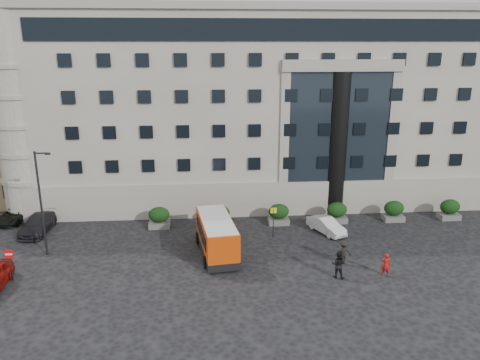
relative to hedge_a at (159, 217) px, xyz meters
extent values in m
plane|color=black|center=(4.00, -7.80, -0.93)|extent=(120.00, 120.00, 0.00)
cube|color=gray|center=(10.00, 14.20, 8.07)|extent=(44.00, 24.00, 18.00)
cylinder|color=black|center=(16.00, 2.50, 5.57)|extent=(1.80, 1.80, 13.00)
cube|color=#83664C|center=(-23.00, 30.20, 10.07)|extent=(13.00, 13.00, 22.00)
cube|color=#555452|center=(0.00, 0.00, -0.68)|extent=(1.80, 1.20, 0.50)
ellipsoid|color=black|center=(0.00, 0.00, 0.24)|extent=(1.80, 1.26, 1.34)
cube|color=#555452|center=(5.20, 0.00, -0.68)|extent=(1.80, 1.20, 0.50)
ellipsoid|color=black|center=(5.20, 0.00, 0.24)|extent=(1.80, 1.26, 1.34)
cube|color=#555452|center=(10.40, 0.00, -0.68)|extent=(1.80, 1.20, 0.50)
ellipsoid|color=black|center=(10.40, 0.00, 0.24)|extent=(1.80, 1.26, 1.34)
cube|color=#555452|center=(15.60, 0.00, -0.68)|extent=(1.80, 1.20, 0.50)
ellipsoid|color=black|center=(15.60, 0.00, 0.24)|extent=(1.80, 1.26, 1.34)
cube|color=#555452|center=(20.80, 0.00, -0.68)|extent=(1.80, 1.20, 0.50)
ellipsoid|color=black|center=(20.80, 0.00, 0.24)|extent=(1.80, 1.26, 1.34)
cube|color=#555452|center=(26.00, 0.00, -0.68)|extent=(1.80, 1.20, 0.50)
ellipsoid|color=black|center=(26.00, 0.00, 0.24)|extent=(1.80, 1.26, 1.34)
cylinder|color=#262628|center=(-8.00, -4.80, 3.07)|extent=(0.16, 0.16, 8.00)
cylinder|color=#262628|center=(-7.55, -4.80, 6.92)|extent=(0.90, 0.12, 0.12)
cube|color=black|center=(-7.10, -4.80, 6.87)|extent=(0.35, 0.18, 0.14)
cylinder|color=#262628|center=(9.50, -2.80, 0.32)|extent=(0.08, 0.08, 2.50)
cube|color=yellow|center=(9.50, -2.80, 1.37)|extent=(0.50, 0.06, 0.45)
cylinder|color=#262628|center=(-9.00, -8.80, 0.17)|extent=(0.08, 0.08, 2.20)
cylinder|color=red|center=(-9.00, -8.86, 1.07)|extent=(0.64, 0.05, 0.64)
cube|color=white|center=(-9.00, -8.90, 1.07)|extent=(0.45, 0.04, 0.10)
cube|color=#C83C09|center=(4.78, -5.63, 0.73)|extent=(3.13, 6.90, 2.21)
cube|color=black|center=(4.78, -5.63, -0.48)|extent=(3.17, 6.95, 0.55)
cube|color=black|center=(4.78, -5.63, 0.93)|extent=(3.00, 5.46, 1.00)
cube|color=silver|center=(4.78, -5.63, 1.78)|extent=(2.97, 6.56, 0.18)
cylinder|color=black|center=(3.92, -7.89, -0.48)|extent=(0.39, 0.93, 0.90)
cylinder|color=black|center=(6.18, -7.60, -0.48)|extent=(0.39, 0.93, 0.90)
cylinder|color=black|center=(3.37, -3.67, -0.48)|extent=(0.39, 0.93, 0.90)
cylinder|color=black|center=(5.63, -3.37, -0.48)|extent=(0.39, 0.93, 0.90)
cube|color=maroon|center=(-8.18, 10.19, 0.47)|extent=(2.67, 3.58, 2.25)
cube|color=maroon|center=(-7.72, 7.90, 0.11)|extent=(2.22, 1.80, 1.53)
cube|color=black|center=(-7.59, 7.28, 0.42)|extent=(1.70, 0.46, 0.72)
cylinder|color=black|center=(-8.70, 7.79, -0.55)|extent=(0.38, 0.79, 0.76)
cylinder|color=black|center=(-6.76, 8.18, -0.55)|extent=(0.38, 0.79, 0.76)
cylinder|color=black|center=(-9.29, 10.70, -0.55)|extent=(0.38, 0.79, 0.76)
cylinder|color=black|center=(-7.35, 11.09, -0.55)|extent=(0.38, 0.79, 0.76)
imported|color=black|center=(-10.13, -0.20, -0.21)|extent=(2.16, 4.99, 1.43)
imported|color=black|center=(-13.00, 2.53, -0.32)|extent=(2.73, 4.66, 1.22)
imported|color=silver|center=(14.09, -2.24, -0.29)|extent=(2.87, 4.08, 1.28)
imported|color=#A81510|center=(16.19, -10.04, -0.10)|extent=(0.71, 0.60, 1.65)
imported|color=black|center=(12.87, -10.04, 0.04)|extent=(1.17, 1.08, 1.93)
imported|color=black|center=(13.84, -7.97, -0.05)|extent=(1.18, 0.73, 1.76)
camera|label=1|loc=(3.97, -38.11, 14.45)|focal=35.00mm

